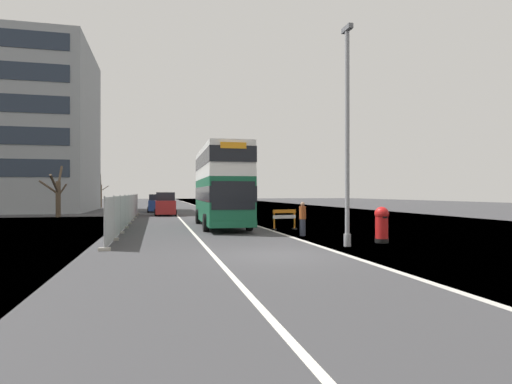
% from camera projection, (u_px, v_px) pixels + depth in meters
% --- Properties ---
extents(ground, '(140.00, 280.00, 0.10)m').
position_uv_depth(ground, '(290.00, 256.00, 14.70)').
color(ground, '#38383A').
extents(double_decker_bus, '(2.94, 10.68, 4.94)m').
position_uv_depth(double_decker_bus, '(221.00, 185.00, 26.67)').
color(double_decker_bus, '#145638').
rests_on(double_decker_bus, ground).
extents(lamppost_foreground, '(0.29, 0.70, 8.89)m').
position_uv_depth(lamppost_foreground, '(347.00, 142.00, 16.87)').
color(lamppost_foreground, gray).
rests_on(lamppost_foreground, ground).
extents(red_pillar_postbox, '(0.61, 0.61, 1.56)m').
position_uv_depth(red_pillar_postbox, '(382.00, 223.00, 18.12)').
color(red_pillar_postbox, black).
rests_on(red_pillar_postbox, ground).
extents(roadworks_barrier, '(1.47, 0.59, 1.17)m').
position_uv_depth(roadworks_barrier, '(284.00, 217.00, 24.48)').
color(roadworks_barrier, orange).
rests_on(roadworks_barrier, ground).
extents(construction_site_fence, '(0.44, 27.40, 2.04)m').
position_uv_depth(construction_site_fence, '(128.00, 210.00, 28.78)').
color(construction_site_fence, '#A8AAAD').
rests_on(construction_site_fence, ground).
extents(car_oncoming_near, '(2.03, 3.82, 2.20)m').
position_uv_depth(car_oncoming_near, '(165.00, 205.00, 39.60)').
color(car_oncoming_near, maroon).
rests_on(car_oncoming_near, ground).
extents(car_receding_mid, '(1.97, 4.47, 1.98)m').
position_uv_depth(car_receding_mid, '(157.00, 204.00, 46.87)').
color(car_receding_mid, navy).
rests_on(car_receding_mid, ground).
extents(bare_tree_far_verge_near, '(2.33, 3.21, 4.61)m').
position_uv_depth(bare_tree_far_verge_near, '(57.00, 194.00, 36.86)').
color(bare_tree_far_verge_near, '#4C3D2D').
rests_on(bare_tree_far_verge_near, ground).
extents(bare_tree_far_verge_mid, '(2.35, 2.25, 4.89)m').
position_uv_depth(bare_tree_far_verge_mid, '(101.00, 194.00, 60.66)').
color(bare_tree_far_verge_mid, '#4C3D2D').
rests_on(bare_tree_far_verge_mid, ground).
extents(pedestrian_at_kerb, '(0.34, 0.34, 1.70)m').
position_uv_depth(pedestrian_at_kerb, '(303.00, 219.00, 20.95)').
color(pedestrian_at_kerb, '#2D3342').
rests_on(pedestrian_at_kerb, ground).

